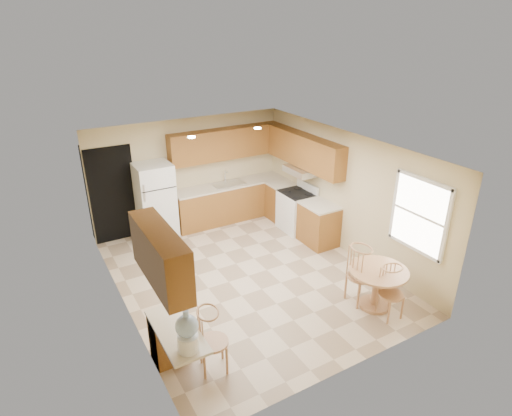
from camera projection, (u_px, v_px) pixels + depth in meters
floor at (248, 276)px, 8.11m from camera, size 5.50×5.50×0.00m
ceiling at (247, 148)px, 7.10m from camera, size 4.50×5.50×0.02m
wall_back at (190, 172)px, 9.79m from camera, size 4.50×0.02×2.50m
wall_front at (352, 295)px, 5.43m from camera, size 4.50×0.02×2.50m
wall_left at (120, 247)px, 6.58m from camera, size 0.02×5.50×2.50m
wall_right at (345, 193)px, 8.64m from camera, size 0.02×5.50×2.50m
doorway at (113, 195)px, 9.06m from camera, size 0.90×0.02×2.10m
base_cab_back at (230, 202)px, 10.28m from camera, size 2.75×0.60×0.87m
counter_back at (230, 184)px, 10.10m from camera, size 2.75×0.63×0.04m
base_cab_right_a at (281, 202)px, 10.30m from camera, size 0.60×0.59×0.87m
counter_right_a at (282, 184)px, 10.12m from camera, size 0.63×0.59×0.04m
base_cab_right_b at (319, 225)px, 9.15m from camera, size 0.60×0.80×0.87m
counter_right_b at (320, 205)px, 8.96m from camera, size 0.63×0.80×0.04m
upper_cab_back at (226, 144)px, 9.82m from camera, size 2.75×0.33×0.70m
upper_cab_right at (304, 151)px, 9.28m from camera, size 0.33×2.42×0.70m
upper_cab_left at (160, 256)px, 5.15m from camera, size 0.33×1.40×0.70m
sink at (229, 184)px, 10.08m from camera, size 0.78×0.44×0.01m
range_hood at (301, 170)px, 9.39m from camera, size 0.50×0.76×0.14m
desk_pedestal at (169, 338)px, 6.01m from camera, size 0.48×0.42×0.72m
desk_top at (177, 331)px, 5.55m from camera, size 0.50×1.20×0.04m
window at (420, 215)px, 7.06m from camera, size 0.06×1.12×1.30m
can_light_a at (192, 137)px, 7.83m from camera, size 0.14×0.14×0.02m
can_light_b at (258, 128)px, 8.47m from camera, size 0.14×0.14×0.02m
refrigerator at (156, 202)px, 9.24m from camera, size 0.75×0.73×1.70m
stove at (297, 211)px, 9.74m from camera, size 0.65×0.76×1.09m
dining_table at (377, 283)px, 7.07m from camera, size 0.97×0.97×0.72m
chair_table_a at (366, 272)px, 7.06m from camera, size 0.46×0.60×1.05m
chair_table_b at (396, 291)px, 6.72m from camera, size 0.40×0.40×0.90m
chair_desk at (216, 339)px, 5.66m from camera, size 0.43×0.55×0.97m
water_crock at (187, 333)px, 5.10m from camera, size 0.28×0.28×0.58m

